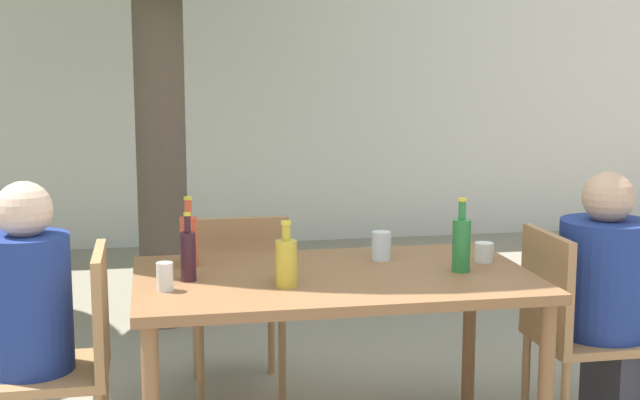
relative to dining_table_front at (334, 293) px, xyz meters
The scene contains 15 objects.
cafe_building_wall 4.34m from the dining_table_front, 90.00° to the left, with size 10.00×0.08×2.80m.
dining_table_front is the anchor object (origin of this frame).
patio_chair_0 1.03m from the dining_table_front, behind, with size 0.44×0.44×0.89m.
patio_chair_1 1.03m from the dining_table_front, ahead, with size 0.44×0.44×0.89m.
patio_chair_2 0.79m from the dining_table_front, 114.18° to the left, with size 0.44×0.44×0.89m.
person_seated_0 1.26m from the dining_table_front, behind, with size 0.56×0.32×1.15m.
person_seated_1 1.26m from the dining_table_front, ahead, with size 0.59×0.38×1.13m.
green_bottle_0 0.55m from the dining_table_front, ahead, with size 0.07×0.07×0.30m.
oil_cruet_1 0.32m from the dining_table_front, 143.69° to the right, with size 0.08×0.08×0.25m.
soda_bottle_2 0.64m from the dining_table_front, 156.07° to the left, with size 0.07×0.07×0.29m.
wine_bottle_3 0.60m from the dining_table_front, behind, with size 0.06×0.06×0.27m.
drinking_glass_0 0.25m from the dining_table_front, 168.59° to the right, with size 0.06×0.06×0.11m.
drinking_glass_1 0.35m from the dining_table_front, 40.25° to the left, with size 0.08×0.08×0.12m.
drinking_glass_2 0.69m from the dining_table_front, 168.81° to the right, with size 0.06×0.06×0.11m.
drinking_glass_3 0.68m from the dining_table_front, ahead, with size 0.08×0.08×0.08m.
Camera 1 is at (-0.70, -3.36, 1.60)m, focal length 50.00 mm.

